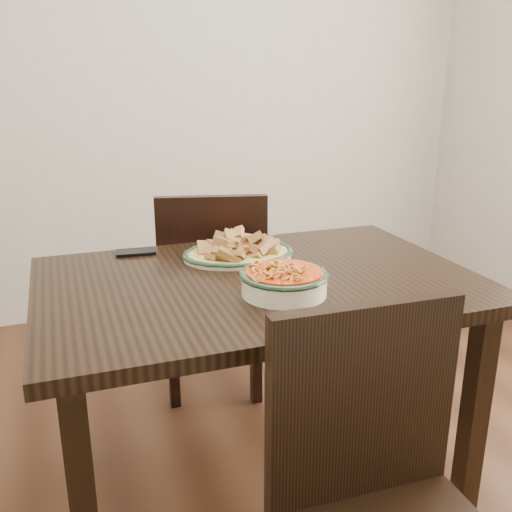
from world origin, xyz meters
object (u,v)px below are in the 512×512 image
object	(u,v)px
chair_far	(213,285)
smartphone	(136,252)
fish_plate	(238,244)
chair_near	(384,504)
noodle_bowl	(284,279)
dining_table	(258,306)

from	to	relation	value
chair_far	smartphone	xyz separation A→B (m)	(-0.34, -0.28, 0.26)
smartphone	fish_plate	bearing A→B (deg)	-21.39
chair_near	noodle_bowl	size ratio (longest dim) A/B	3.67
dining_table	fish_plate	xyz separation A→B (m)	(0.00, 0.20, 0.14)
dining_table	noodle_bowl	size ratio (longest dim) A/B	5.23
dining_table	chair_near	distance (m)	0.71
chair_near	fish_plate	xyz separation A→B (m)	(-0.02, 0.89, 0.30)
fish_plate	noodle_bowl	distance (m)	0.35
dining_table	smartphone	size ratio (longest dim) A/B	9.80
fish_plate	noodle_bowl	xyz separation A→B (m)	(0.02, -0.35, -0.00)
dining_table	fish_plate	distance (m)	0.25
fish_plate	smartphone	distance (m)	0.35
dining_table	fish_plate	size ratio (longest dim) A/B	3.52
dining_table	smartphone	bearing A→B (deg)	130.60
chair_far	dining_table	bearing A→B (deg)	101.16
dining_table	noodle_bowl	xyz separation A→B (m)	(0.02, -0.15, 0.14)
chair_far	fish_plate	world-z (taller)	chair_far
dining_table	chair_far	xyz separation A→B (m)	(0.03, 0.63, -0.16)
chair_far	chair_near	bearing A→B (deg)	103.46
chair_far	smartphone	size ratio (longest dim) A/B	6.88
dining_table	chair_near	xyz separation A→B (m)	(0.02, -0.69, -0.16)
fish_plate	smartphone	bearing A→B (deg)	153.91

